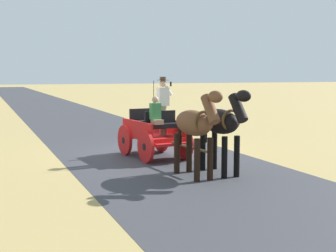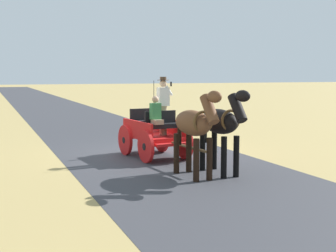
% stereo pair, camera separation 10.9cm
% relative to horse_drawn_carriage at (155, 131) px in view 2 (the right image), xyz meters
% --- Properties ---
extents(ground_plane, '(200.00, 200.00, 0.00)m').
position_rel_horse_drawn_carriage_xyz_m(ground_plane, '(-0.00, -0.98, -0.82)').
color(ground_plane, tan).
extents(road_surface, '(5.70, 160.00, 0.01)m').
position_rel_horse_drawn_carriage_xyz_m(road_surface, '(-0.00, -0.98, -0.81)').
color(road_surface, '#38383D').
rests_on(road_surface, ground).
extents(horse_drawn_carriage, '(1.68, 4.52, 2.50)m').
position_rel_horse_drawn_carriage_xyz_m(horse_drawn_carriage, '(0.00, 0.00, 0.00)').
color(horse_drawn_carriage, red).
rests_on(horse_drawn_carriage, ground).
extents(horse_near_side, '(0.65, 2.13, 2.21)m').
position_rel_horse_drawn_carriage_xyz_m(horse_near_side, '(-0.74, 2.96, 0.51)').
color(horse_near_side, black).
rests_on(horse_near_side, ground).
extents(horse_off_side, '(0.66, 2.13, 2.21)m').
position_rel_horse_drawn_carriage_xyz_m(horse_off_side, '(0.06, 3.06, 0.51)').
color(horse_off_side, brown).
rests_on(horse_off_side, ground).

